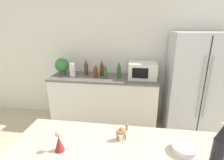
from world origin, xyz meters
TOP-DOWN VIEW (x-y plane):
  - wall_back at (0.00, 2.73)m, footprint 8.00×0.06m
  - back_counter at (-0.50, 2.40)m, footprint 1.94×0.63m
  - refrigerator at (1.08, 2.34)m, footprint 0.92×0.71m
  - potted_plant at (-1.30, 2.44)m, footprint 0.26×0.26m
  - paper_towel_roll at (-1.07, 2.36)m, footprint 0.10×0.10m
  - microwave at (0.19, 2.42)m, footprint 0.48×0.37m
  - back_bottle_0 at (-0.64, 2.38)m, footprint 0.08×0.08m
  - back_bottle_1 at (-0.22, 2.39)m, footprint 0.07×0.07m
  - back_bottle_2 at (-0.85, 2.49)m, footprint 0.07×0.07m
  - back_bottle_3 at (-0.46, 2.34)m, footprint 0.06×0.06m
  - back_bottle_4 at (-0.55, 2.48)m, footprint 0.07×0.07m
  - wine_bottle at (0.61, 0.41)m, footprint 0.08×0.08m
  - fruit_bowl at (0.44, 0.51)m, footprint 0.18×0.18m
  - camel_figurine at (-0.02, 0.59)m, footprint 0.10×0.09m
  - wise_man_figurine_blue at (-0.45, 0.40)m, footprint 0.07×0.07m

SIDE VIEW (x-z plane):
  - back_counter at x=-0.50m, z-range 0.00..0.93m
  - refrigerator at x=1.08m, z-range 0.00..1.74m
  - fruit_bowl at x=0.44m, z-range 0.99..1.04m
  - back_bottle_0 at x=-0.64m, z-range 0.93..1.17m
  - back_bottle_3 at x=-0.46m, z-range 0.93..1.18m
  - wise_man_figurine_blue at x=-0.45m, z-range 0.97..1.14m
  - paper_towel_roll at x=-1.07m, z-range 0.93..1.18m
  - camel_figurine at x=-0.02m, z-range 0.99..1.13m
  - microwave at x=0.19m, z-range 0.93..1.21m
  - back_bottle_1 at x=-0.22m, z-range 0.93..1.22m
  - back_bottle_2 at x=-0.85m, z-range 0.93..1.23m
  - back_bottle_4 at x=-0.55m, z-range 0.93..1.23m
  - potted_plant at x=-1.30m, z-range 0.95..1.26m
  - wine_bottle at x=0.61m, z-range 0.98..1.29m
  - wall_back at x=0.00m, z-range 0.00..2.55m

